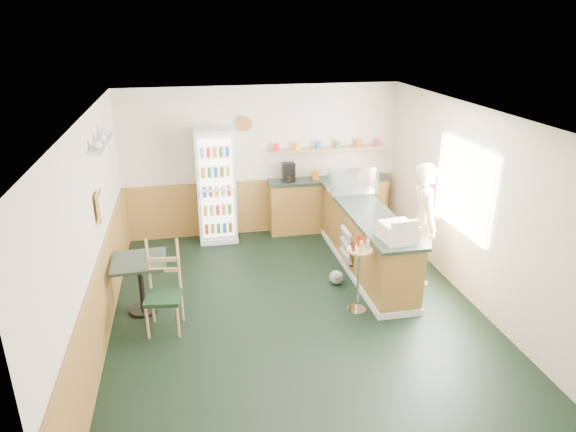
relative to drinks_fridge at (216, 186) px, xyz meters
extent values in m
plane|color=black|center=(0.87, -2.74, -1.01)|extent=(6.00, 6.00, 0.00)
cube|color=beige|center=(0.87, 0.27, 0.34)|extent=(5.00, 0.02, 2.70)
cube|color=beige|center=(-1.64, -2.74, 0.34)|extent=(0.02, 6.00, 2.70)
cube|color=beige|center=(3.38, -2.74, 0.34)|extent=(0.02, 6.00, 2.70)
cube|color=silver|center=(0.87, -2.74, 1.70)|extent=(5.00, 6.00, 0.02)
cube|color=#A27334|center=(0.87, 0.23, -0.51)|extent=(4.98, 0.05, 1.00)
cube|color=#A27334|center=(-1.60, -2.74, -0.51)|extent=(0.05, 5.98, 1.00)
cube|color=white|center=(3.33, -2.44, 0.54)|extent=(0.06, 1.45, 1.25)
cube|color=tan|center=(-1.58, -2.24, 0.54)|extent=(0.03, 0.32, 0.38)
cube|color=silver|center=(-1.53, -1.74, 1.24)|extent=(0.18, 1.20, 0.03)
cylinder|color=#A05A28|center=(0.57, 0.20, 1.04)|extent=(0.26, 0.04, 0.26)
cube|color=#A27334|center=(2.22, -1.67, -0.53)|extent=(0.60, 2.95, 0.95)
cube|color=silver|center=(2.22, -1.67, -0.96)|extent=(0.64, 2.97, 0.10)
cube|color=#29392D|center=(2.22, -1.67, -0.02)|extent=(0.68, 3.01, 0.05)
cube|color=#A27334|center=(2.07, 0.06, -0.53)|extent=(2.20, 0.38, 0.95)
cube|color=#29392D|center=(2.07, 0.06, -0.02)|extent=(2.24, 0.42, 0.05)
cube|color=tan|center=(2.07, 0.14, 0.54)|extent=(2.10, 0.22, 0.04)
cube|color=black|center=(1.32, 0.06, 0.17)|extent=(0.22, 0.18, 0.34)
cylinder|color=#B2664C|center=(1.12, 0.14, 0.62)|extent=(0.10, 0.10, 0.12)
cylinder|color=#B2664C|center=(1.50, 0.14, 0.62)|extent=(0.10, 0.10, 0.12)
cylinder|color=#B2664C|center=(1.88, 0.14, 0.62)|extent=(0.10, 0.10, 0.12)
cylinder|color=#B2664C|center=(2.26, 0.14, 0.62)|extent=(0.10, 0.10, 0.12)
cylinder|color=#B2664C|center=(2.64, 0.14, 0.62)|extent=(0.10, 0.10, 0.12)
cylinder|color=#B2664C|center=(3.02, 0.14, 0.62)|extent=(0.10, 0.10, 0.12)
cube|color=white|center=(0.00, 0.04, 0.00)|extent=(0.67, 0.47, 2.02)
cube|color=white|center=(0.00, -0.19, 0.01)|extent=(0.56, 0.02, 1.79)
cube|color=silver|center=(0.00, -0.26, 0.01)|extent=(0.60, 0.02, 1.85)
cube|color=silver|center=(2.22, -0.88, 0.03)|extent=(0.78, 0.41, 0.05)
cube|color=silver|center=(2.22, -0.88, 0.25)|extent=(0.76, 0.39, 0.39)
cube|color=beige|center=(2.22, -2.84, 0.12)|extent=(0.46, 0.48, 0.24)
imported|color=tan|center=(2.92, -2.15, -0.08)|extent=(0.52, 0.67, 1.85)
cylinder|color=silver|center=(1.70, -2.84, -1.00)|extent=(0.27, 0.27, 0.02)
cylinder|color=silver|center=(1.70, -2.84, -0.55)|extent=(0.04, 0.04, 0.90)
cylinder|color=tan|center=(1.70, -2.84, -0.10)|extent=(0.35, 0.35, 0.02)
cylinder|color=red|center=(1.80, -2.80, -0.01)|extent=(0.05, 0.05, 0.15)
cylinder|color=red|center=(1.72, -2.73, -0.01)|extent=(0.05, 0.05, 0.15)
cylinder|color=red|center=(1.62, -2.76, -0.01)|extent=(0.05, 0.05, 0.15)
cylinder|color=red|center=(1.60, -2.87, -0.01)|extent=(0.05, 0.05, 0.15)
cylinder|color=red|center=(1.68, -2.94, -0.01)|extent=(0.05, 0.05, 0.15)
cylinder|color=red|center=(1.78, -2.91, -0.01)|extent=(0.05, 0.05, 0.15)
cube|color=black|center=(1.88, -1.78, -0.76)|extent=(0.05, 0.45, 0.03)
cube|color=beige|center=(1.86, -1.78, -0.69)|extent=(0.09, 0.41, 0.15)
cube|color=black|center=(1.88, -1.78, -0.58)|extent=(0.05, 0.45, 0.03)
cube|color=beige|center=(1.86, -1.78, -0.51)|extent=(0.09, 0.41, 0.15)
cube|color=black|center=(1.88, -1.78, -0.39)|extent=(0.05, 0.45, 0.03)
cube|color=beige|center=(1.86, -1.78, -0.32)|extent=(0.09, 0.41, 0.15)
cylinder|color=black|center=(-1.18, -2.28, -0.99)|extent=(0.40, 0.40, 0.04)
cylinder|color=black|center=(-1.18, -2.28, -0.63)|extent=(0.08, 0.08, 0.71)
cube|color=#29392D|center=(-1.18, -2.28, -0.25)|extent=(0.73, 0.73, 0.04)
cube|color=black|center=(-0.87, -2.81, -0.54)|extent=(0.50, 0.50, 0.05)
cylinder|color=tan|center=(-1.06, -2.99, -0.78)|extent=(0.04, 0.04, 0.46)
cylinder|color=tan|center=(-0.68, -2.99, -0.78)|extent=(0.04, 0.04, 0.46)
cylinder|color=tan|center=(-1.06, -2.62, -0.78)|extent=(0.04, 0.04, 0.46)
cylinder|color=tan|center=(-0.68, -2.62, -0.78)|extent=(0.04, 0.04, 0.46)
cube|color=tan|center=(-0.87, -2.60, -0.18)|extent=(0.40, 0.09, 0.72)
sphere|color=gray|center=(1.63, -2.05, -0.91)|extent=(0.21, 0.21, 0.21)
sphere|color=gray|center=(1.63, -2.15, -0.82)|extent=(0.12, 0.12, 0.12)
camera|label=1|loc=(-0.43, -8.68, 2.77)|focal=32.00mm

